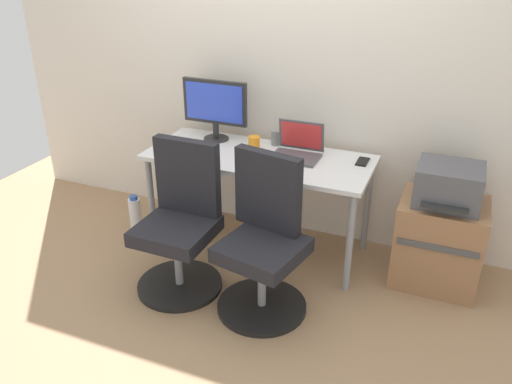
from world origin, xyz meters
TOP-DOWN VIEW (x-y plane):
  - ground_plane at (0.00, 0.00)m, footprint 5.28×5.28m
  - back_wall at (0.00, 0.39)m, footprint 4.40×0.04m
  - desk at (0.00, 0.00)m, footprint 1.51×0.63m
  - office_chair_left at (-0.28, -0.58)m, footprint 0.54×0.54m
  - office_chair_right at (0.27, -0.58)m, footprint 0.54×0.54m
  - side_cabinet at (1.21, 0.05)m, footprint 0.52×0.44m
  - printer at (1.21, 0.05)m, footprint 0.38×0.40m
  - water_bottle_on_floor at (-0.93, -0.17)m, footprint 0.09×0.09m
  - desktop_monitor at (-0.40, 0.17)m, footprint 0.48×0.18m
  - open_laptop at (0.24, 0.09)m, footprint 0.31×0.26m
  - keyboard_by_monitor at (-0.39, -0.23)m, footprint 0.34×0.12m
  - keyboard_by_laptop at (-0.48, -0.08)m, footprint 0.34×0.12m
  - mouse_by_monitor at (-0.60, -0.24)m, footprint 0.06×0.10m
  - mouse_by_laptop at (-0.03, -0.15)m, footprint 0.06×0.10m
  - coffee_mug at (-0.07, 0.10)m, footprint 0.08×0.08m
  - pen_cup at (0.04, 0.23)m, footprint 0.07×0.07m
  - phone_near_laptop at (0.67, 0.15)m, footprint 0.07×0.14m

SIDE VIEW (x-z plane):
  - ground_plane at x=0.00m, z-range 0.00..0.00m
  - water_bottle_on_floor at x=-0.93m, z-range -0.01..0.30m
  - side_cabinet at x=1.21m, z-range 0.00..0.57m
  - office_chair_left at x=-0.28m, z-range -0.05..0.89m
  - office_chair_right at x=0.27m, z-range -0.05..0.89m
  - desk at x=0.00m, z-range 0.28..0.99m
  - printer at x=1.21m, z-range 0.57..0.81m
  - phone_near_laptop at x=0.67m, z-range 0.71..0.72m
  - keyboard_by_monitor at x=-0.39m, z-range 0.71..0.73m
  - keyboard_by_laptop at x=-0.48m, z-range 0.71..0.73m
  - mouse_by_monitor at x=-0.60m, z-range 0.71..0.74m
  - mouse_by_laptop at x=-0.03m, z-range 0.71..0.74m
  - coffee_mug at x=-0.07m, z-range 0.71..0.80m
  - pen_cup at x=0.04m, z-range 0.71..0.81m
  - open_laptop at x=0.24m, z-range 0.65..0.88m
  - desktop_monitor at x=-0.40m, z-range 0.74..1.17m
  - back_wall at x=0.00m, z-range 0.00..2.60m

